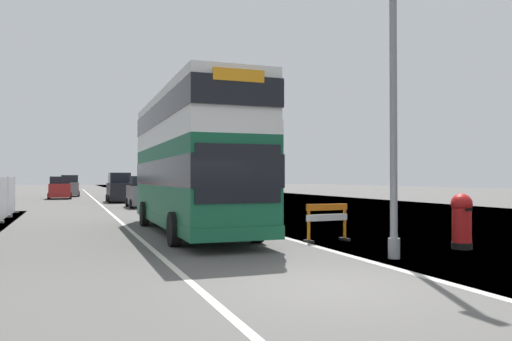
% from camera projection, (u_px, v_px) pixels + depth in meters
% --- Properties ---
extents(ground, '(140.00, 280.00, 0.10)m').
position_uv_depth(ground, '(348.00, 285.00, 9.48)').
color(ground, '#565451').
extents(double_decker_bus, '(2.88, 11.32, 4.93)m').
position_uv_depth(double_decker_bus, '(191.00, 160.00, 18.16)').
color(double_decker_bus, '#145638').
rests_on(double_decker_bus, ground).
extents(lamppost_foreground, '(0.29, 0.70, 8.89)m').
position_uv_depth(lamppost_foreground, '(393.00, 87.00, 12.37)').
color(lamppost_foreground, gray).
rests_on(lamppost_foreground, ground).
extents(red_pillar_postbox, '(0.58, 0.58, 1.54)m').
position_uv_depth(red_pillar_postbox, '(462.00, 218.00, 13.97)').
color(red_pillar_postbox, black).
rests_on(red_pillar_postbox, ground).
extents(roadworks_barrier, '(1.49, 0.56, 1.17)m').
position_uv_depth(roadworks_barrier, '(327.00, 218.00, 15.60)').
color(roadworks_barrier, orange).
rests_on(roadworks_barrier, ground).
extents(car_oncoming_near, '(2.02, 3.92, 2.09)m').
position_uv_depth(car_oncoming_near, '(143.00, 193.00, 33.61)').
color(car_oncoming_near, slate).
rests_on(car_oncoming_near, ground).
extents(car_receding_mid, '(1.92, 4.34, 2.38)m').
position_uv_depth(car_receding_mid, '(119.00, 189.00, 40.69)').
color(car_receding_mid, black).
rests_on(car_receding_mid, ground).
extents(car_receding_far, '(2.08, 3.84, 2.09)m').
position_uv_depth(car_receding_far, '(60.00, 188.00, 47.18)').
color(car_receding_far, maroon).
rests_on(car_receding_far, ground).
extents(car_far_side, '(2.00, 4.49, 2.26)m').
position_uv_depth(car_far_side, '(70.00, 186.00, 53.67)').
color(car_far_side, slate).
rests_on(car_far_side, ground).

